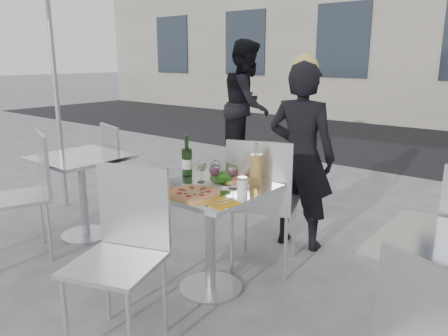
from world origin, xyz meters
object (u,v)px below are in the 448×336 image
Objects in this scene: wineglass_red_a at (214,171)px; chair_near at (124,241)px; wineglass_red_b at (233,172)px; side_chair_lfar at (123,163)px; pizza_near at (193,193)px; side_chair_lnear at (29,185)px; wine_bottle at (187,161)px; woman_diner at (301,157)px; pizza_far at (235,179)px; pedestrian_a at (247,105)px; napkin_left at (154,188)px; side_table_left at (82,179)px; carafe at (256,170)px; main_table at (210,217)px; wineglass_white_a at (201,167)px; sugar_shaker at (242,185)px; wineglass_white_b at (216,167)px; salad_plate at (221,179)px; napkin_right at (221,203)px; chair_far at (262,195)px.

chair_near is at bearing -94.99° from wineglass_red_a.
chair_near reaches higher than wineglass_red_b.
side_chair_lfar is 2.82× the size of pizza_near.
wine_bottle is (1.18, 0.59, 0.27)m from side_chair_lnear.
side_chair_lnear is 0.64× the size of woman_diner.
wineglass_red_b is at bearing -179.39° from side_chair_lfar.
pedestrian_a is at bearing 124.90° from pizza_far.
napkin_left is at bearing 165.18° from side_chair_lfar.
wine_bottle reaches higher than chair_near.
side_table_left is 2.59× the size of carafe.
wineglass_red_a reaches higher than pizza_near.
main_table is 2.59× the size of carafe.
chair_near is 6.31× the size of wineglass_red_b.
carafe is (0.27, 0.88, 0.28)m from chair_near.
pedestrian_a is 3.49m from wineglass_white_a.
wineglass_white_b is at bearing 164.54° from sugar_shaker.
pizza_far is at bearing 7.65° from side_table_left.
side_table_left is at bearing 157.35° from napkin_left.
wine_bottle is at bearing 138.65° from pizza_near.
wineglass_red_b is at bearing 57.34° from chair_near.
pizza_far reaches higher than pizza_near.
salad_plate is at bearing 39.77° from napkin_left.
pedestrian_a is 5.95× the size of pizza_far.
main_table is 1.73m from side_chair_lfar.
sugar_shaker is 0.68× the size of wineglass_red_b.
woman_diner is 1.28m from napkin_right.
napkin_left is at bearing 31.27° from side_chair_lnear.
wineglass_red_a is at bearing -97.87° from pizza_far.
pizza_far is 1.05× the size of wine_bottle.
side_chair_lnear is 6.39× the size of wineglass_white_a.
chair_near is 2.03m from side_chair_lfar.
chair_far is 9.60× the size of sugar_shaker.
wineglass_red_a reaches higher than pizza_far.
salad_plate reaches higher than pizza_far.
pedestrian_a is 11.66× the size of wineglass_white_a.
sugar_shaker is 0.30m from wineglass_white_b.
salad_plate is (-0.02, 0.29, 0.03)m from pizza_near.
pedestrian_a is at bearing 123.39° from salad_plate.
chair_near is 4.68× the size of napkin_right.
woman_diner is (0.12, 1.74, 0.19)m from chair_near.
woman_diner is 9.92× the size of wineglass_white_b.
side_chair_lnear reaches higher than pizza_far.
wineglass_white_b is (-0.12, -0.96, 0.08)m from woman_diner.
pizza_near is 0.40m from pizza_far.
wine_bottle is 2.76× the size of sugar_shaker.
napkin_left is 1.00× the size of napkin_right.
wineglass_white_a reaches higher than napkin_right.
main_table is 0.75× the size of side_chair_lnear.
woman_diner is at bearing 86.56° from wineglass_red_a.
chair_near is at bearing -112.33° from sugar_shaker.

